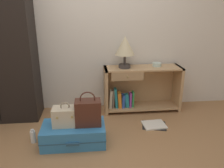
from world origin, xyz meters
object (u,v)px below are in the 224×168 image
(train_case, at_px, (66,116))
(bottle, at_px, (33,136))
(handbag, at_px, (88,112))
(bookshelf, at_px, (138,89))
(suitcase_large, at_px, (74,134))
(bowl, at_px, (157,65))
(open_book_on_floor, at_px, (154,125))
(table_lamp, at_px, (125,47))

(train_case, xyz_separation_m, bottle, (-0.39, 0.04, -0.26))
(train_case, distance_m, handbag, 0.26)
(bookshelf, xyz_separation_m, handbag, (-0.76, -0.83, 0.05))
(train_case, bearing_deg, bottle, 174.23)
(suitcase_large, height_order, bottle, suitcase_large)
(bowl, height_order, open_book_on_floor, bowl)
(bookshelf, bearing_deg, bottle, -151.04)
(table_lamp, relative_size, bottle, 2.67)
(bookshelf, xyz_separation_m, suitcase_large, (-0.93, -0.83, -0.22))
(bowl, distance_m, open_book_on_floor, 0.89)
(train_case, bearing_deg, bowl, 33.05)
(suitcase_large, xyz_separation_m, bottle, (-0.47, 0.06, -0.04))
(table_lamp, distance_m, suitcase_large, 1.38)
(bookshelf, bearing_deg, bowl, 2.91)
(bookshelf, relative_size, suitcase_large, 1.56)
(bookshelf, distance_m, bowl, 0.45)
(bowl, xyz_separation_m, bottle, (-1.67, -0.79, -0.62))
(suitcase_large, height_order, handbag, handbag)
(handbag, bearing_deg, bookshelf, 47.71)
(suitcase_large, relative_size, train_case, 2.50)
(table_lamp, bearing_deg, bowl, 3.92)
(bowl, bearing_deg, train_case, -146.95)
(bookshelf, distance_m, bottle, 1.62)
(train_case, height_order, bottle, train_case)
(table_lamp, xyz_separation_m, bottle, (-1.18, -0.76, -0.89))
(bottle, bearing_deg, bowl, 25.32)
(train_case, bearing_deg, bookshelf, 38.99)
(bowl, relative_size, train_case, 0.45)
(suitcase_large, height_order, train_case, train_case)
(open_book_on_floor, bearing_deg, bottle, -170.98)
(bowl, relative_size, bottle, 0.77)
(suitcase_large, distance_m, train_case, 0.24)
(handbag, distance_m, bottle, 0.72)
(suitcase_large, distance_m, bottle, 0.48)
(suitcase_large, bearing_deg, table_lamp, 48.83)
(bookshelf, xyz_separation_m, train_case, (-1.01, -0.82, 0.00))
(bookshelf, relative_size, handbag, 2.83)
(table_lamp, distance_m, bottle, 1.66)
(bowl, relative_size, open_book_on_floor, 0.36)
(bookshelf, relative_size, open_book_on_floor, 3.13)
(bottle, bearing_deg, handbag, -4.81)
(train_case, bearing_deg, open_book_on_floor, 14.05)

